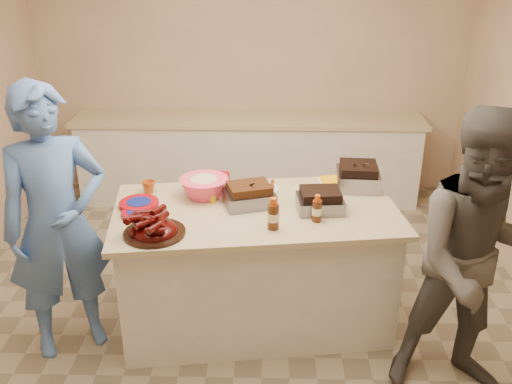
{
  "coord_description": "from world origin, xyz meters",
  "views": [
    {
      "loc": [
        0.21,
        -3.46,
        2.61
      ],
      "look_at": [
        0.13,
        0.08,
        1.01
      ],
      "focal_mm": 40.0,
      "sensor_mm": 36.0,
      "label": 1
    }
  ],
  "objects_px": {
    "bbq_bottle_a": "(273,229)",
    "guest_gray": "(456,383)",
    "mustard_bottle": "(213,202)",
    "island": "(256,318)",
    "rib_platter": "(155,234)",
    "plastic_cup": "(149,193)",
    "coleslaw_bowl": "(204,197)",
    "bbq_bottle_b": "(316,221)",
    "guest_blue": "(76,341)",
    "roasting_pan": "(357,187)"
  },
  "relations": [
    {
      "from": "island",
      "to": "bbq_bottle_b",
      "type": "xyz_separation_m",
      "value": [
        0.4,
        -0.18,
        0.91
      ]
    },
    {
      "from": "rib_platter",
      "to": "roasting_pan",
      "type": "distance_m",
      "value": 1.56
    },
    {
      "from": "bbq_bottle_b",
      "to": "mustard_bottle",
      "type": "distance_m",
      "value": 0.75
    },
    {
      "from": "plastic_cup",
      "to": "mustard_bottle",
      "type": "bearing_deg",
      "value": -17.21
    },
    {
      "from": "island",
      "to": "bbq_bottle_a",
      "type": "distance_m",
      "value": 0.96
    },
    {
      "from": "island",
      "to": "roasting_pan",
      "type": "bearing_deg",
      "value": 19.57
    },
    {
      "from": "coleslaw_bowl",
      "to": "guest_blue",
      "type": "distance_m",
      "value": 1.36
    },
    {
      "from": "guest_gray",
      "to": "mustard_bottle",
      "type": "bearing_deg",
      "value": 155.59
    },
    {
      "from": "mustard_bottle",
      "to": "guest_gray",
      "type": "relative_size",
      "value": 0.07
    },
    {
      "from": "roasting_pan",
      "to": "plastic_cup",
      "type": "bearing_deg",
      "value": -171.1
    },
    {
      "from": "bbq_bottle_b",
      "to": "guest_gray",
      "type": "distance_m",
      "value": 1.36
    },
    {
      "from": "mustard_bottle",
      "to": "plastic_cup",
      "type": "bearing_deg",
      "value": 162.79
    },
    {
      "from": "coleslaw_bowl",
      "to": "guest_gray",
      "type": "height_order",
      "value": "coleslaw_bowl"
    },
    {
      "from": "rib_platter",
      "to": "guest_gray",
      "type": "xyz_separation_m",
      "value": [
        1.92,
        -0.26,
        -0.91
      ]
    },
    {
      "from": "guest_blue",
      "to": "roasting_pan",
      "type": "bearing_deg",
      "value": -11.02
    },
    {
      "from": "coleslaw_bowl",
      "to": "roasting_pan",
      "type": "bearing_deg",
      "value": 9.92
    },
    {
      "from": "island",
      "to": "guest_gray",
      "type": "xyz_separation_m",
      "value": [
        1.3,
        -0.64,
        0.0
      ]
    },
    {
      "from": "bbq_bottle_b",
      "to": "plastic_cup",
      "type": "bearing_deg",
      "value": 160.42
    },
    {
      "from": "mustard_bottle",
      "to": "guest_blue",
      "type": "relative_size",
      "value": 0.07
    },
    {
      "from": "plastic_cup",
      "to": "guest_gray",
      "type": "height_order",
      "value": "plastic_cup"
    },
    {
      "from": "guest_blue",
      "to": "bbq_bottle_b",
      "type": "bearing_deg",
      "value": -25.58
    },
    {
      "from": "plastic_cup",
      "to": "guest_blue",
      "type": "distance_m",
      "value": 1.16
    },
    {
      "from": "coleslaw_bowl",
      "to": "guest_gray",
      "type": "bearing_deg",
      "value": -26.34
    },
    {
      "from": "bbq_bottle_b",
      "to": "mustard_bottle",
      "type": "bearing_deg",
      "value": 158.86
    },
    {
      "from": "island",
      "to": "coleslaw_bowl",
      "type": "height_order",
      "value": "coleslaw_bowl"
    },
    {
      "from": "coleslaw_bowl",
      "to": "plastic_cup",
      "type": "height_order",
      "value": "coleslaw_bowl"
    },
    {
      "from": "island",
      "to": "mustard_bottle",
      "type": "bearing_deg",
      "value": 155.33
    },
    {
      "from": "bbq_bottle_a",
      "to": "plastic_cup",
      "type": "xyz_separation_m",
      "value": [
        -0.89,
        0.53,
        0.0
      ]
    },
    {
      "from": "mustard_bottle",
      "to": "rib_platter",
      "type": "bearing_deg",
      "value": -123.67
    },
    {
      "from": "rib_platter",
      "to": "guest_gray",
      "type": "bearing_deg",
      "value": -7.72
    },
    {
      "from": "island",
      "to": "roasting_pan",
      "type": "height_order",
      "value": "roasting_pan"
    },
    {
      "from": "bbq_bottle_b",
      "to": "island",
      "type": "bearing_deg",
      "value": 155.96
    },
    {
      "from": "bbq_bottle_b",
      "to": "guest_gray",
      "type": "relative_size",
      "value": 0.1
    },
    {
      "from": "plastic_cup",
      "to": "island",
      "type": "bearing_deg",
      "value": -17.19
    },
    {
      "from": "island",
      "to": "rib_platter",
      "type": "bearing_deg",
      "value": -155.91
    },
    {
      "from": "bbq_bottle_a",
      "to": "guest_gray",
      "type": "relative_size",
      "value": 0.12
    },
    {
      "from": "island",
      "to": "bbq_bottle_b",
      "type": "bearing_deg",
      "value": -31.55
    },
    {
      "from": "plastic_cup",
      "to": "guest_blue",
      "type": "bearing_deg",
      "value": -132.13
    },
    {
      "from": "island",
      "to": "roasting_pan",
      "type": "distance_m",
      "value": 1.23
    },
    {
      "from": "bbq_bottle_a",
      "to": "guest_gray",
      "type": "bearing_deg",
      "value": -16.63
    },
    {
      "from": "guest_gray",
      "to": "plastic_cup",
      "type": "bearing_deg",
      "value": 157.22
    },
    {
      "from": "bbq_bottle_b",
      "to": "bbq_bottle_a",
      "type": "bearing_deg",
      "value": -158.59
    },
    {
      "from": "rib_platter",
      "to": "guest_gray",
      "type": "height_order",
      "value": "rib_platter"
    },
    {
      "from": "plastic_cup",
      "to": "guest_blue",
      "type": "xyz_separation_m",
      "value": [
        -0.48,
        -0.54,
        -0.91
      ]
    },
    {
      "from": "bbq_bottle_a",
      "to": "island",
      "type": "bearing_deg",
      "value": 111.95
    },
    {
      "from": "rib_platter",
      "to": "mustard_bottle",
      "type": "distance_m",
      "value": 0.57
    },
    {
      "from": "roasting_pan",
      "to": "coleslaw_bowl",
      "type": "height_order",
      "value": "coleslaw_bowl"
    },
    {
      "from": "rib_platter",
      "to": "island",
      "type": "bearing_deg",
      "value": 31.61
    },
    {
      "from": "rib_platter",
      "to": "plastic_cup",
      "type": "relative_size",
      "value": 3.97
    },
    {
      "from": "island",
      "to": "coleslaw_bowl",
      "type": "bearing_deg",
      "value": 146.08
    }
  ]
}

